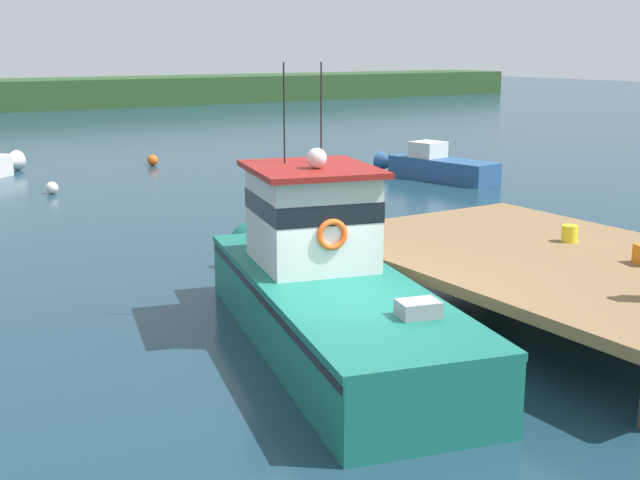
{
  "coord_description": "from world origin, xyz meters",
  "views": [
    {
      "loc": [
        -7.16,
        -10.47,
        5.06
      ],
      "look_at": [
        1.2,
        2.77,
        1.4
      ],
      "focal_mm": 46.46,
      "sensor_mm": 36.0,
      "label": 1
    }
  ],
  "objects": [
    {
      "name": "moored_boat_far_left",
      "position": [
        13.91,
        14.41,
        0.49
      ],
      "size": [
        2.21,
        5.71,
        1.42
      ],
      "color": "#285184",
      "rests_on": "ground"
    },
    {
      "name": "bait_bucket",
      "position": [
        5.86,
        0.65,
        1.37
      ],
      "size": [
        0.32,
        0.32,
        0.34
      ],
      "primitive_type": "cylinder",
      "color": "yellow",
      "rests_on": "dock"
    },
    {
      "name": "ground_plane",
      "position": [
        0.0,
        0.0,
        0.0
      ],
      "size": [
        200.0,
        200.0,
        0.0
      ],
      "primitive_type": "plane",
      "color": "#193847"
    },
    {
      "name": "main_fishing_boat",
      "position": [
        0.34,
        1.31,
        1.01
      ],
      "size": [
        4.4,
        9.95,
        4.8
      ],
      "color": "#196B5B",
      "rests_on": "ground"
    },
    {
      "name": "mooring_buoy_spare_mooring",
      "position": [
        0.22,
        18.93,
        0.22
      ],
      "size": [
        0.44,
        0.44,
        0.44
      ],
      "primitive_type": "sphere",
      "color": "silver",
      "rests_on": "ground"
    },
    {
      "name": "dock",
      "position": [
        4.8,
        0.0,
        1.07
      ],
      "size": [
        6.0,
        9.0,
        1.2
      ],
      "color": "#4C3D2D",
      "rests_on": "ground"
    },
    {
      "name": "mooring_buoy_inshore",
      "position": [
        5.85,
        23.83,
        0.24
      ],
      "size": [
        0.48,
        0.48,
        0.48
      ],
      "primitive_type": "sphere",
      "color": "#EA5B19",
      "rests_on": "ground"
    }
  ]
}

